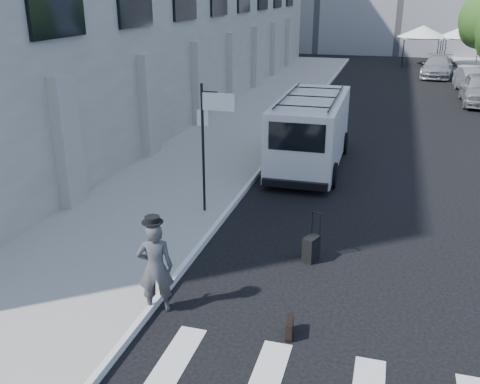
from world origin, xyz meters
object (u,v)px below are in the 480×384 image
Objects in this scene: suitcase at (311,248)px; parked_car_c at (437,67)px; businessman at (155,268)px; briefcase at (289,327)px; parked_car_b at (475,81)px; cargo_van at (311,131)px.

parked_car_c reaches higher than suitcase.
businessman reaches higher than briefcase.
briefcase is at bearing -110.31° from parked_car_b.
briefcase is 33.61m from parked_car_c.
suitcase is at bearing 84.73° from briefcase.
cargo_van is 23.78m from parked_car_c.
parked_car_b is at bearing -67.26° from parked_car_c.
cargo_van is 18.31m from parked_car_b.
businessman is 33.95m from parked_car_c.
briefcase is at bearing -67.81° from suitcase.
suitcase is at bearing -112.00° from parked_car_b.
businessman is at bearing 171.12° from briefcase.
cargo_van is at bearing -96.51° from parked_car_c.
suitcase is 0.23× the size of parked_car_c.
parked_car_c is at bearing 76.07° from cargo_van.
parked_car_c is (5.52, 23.13, -0.53)m from cargo_van.
suitcase is 24.79m from parked_car_b.
suitcase is 7.39m from cargo_van.
parked_car_b is at bearing -130.22° from businessman.
businessman reaches higher than parked_car_c.
cargo_van reaches higher than parked_car_b.
suitcase is at bearing -153.84° from businessman.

